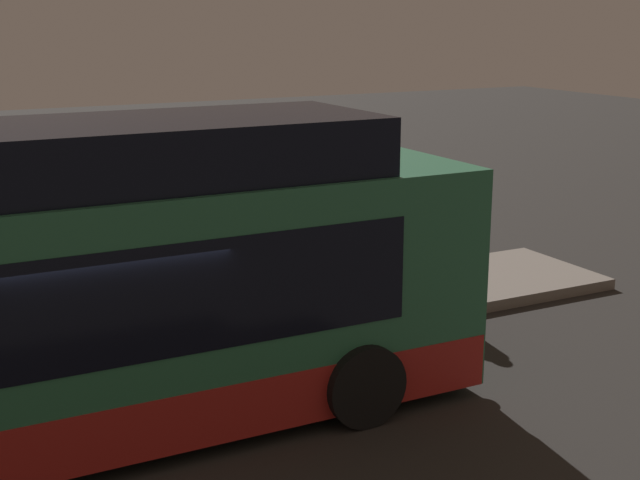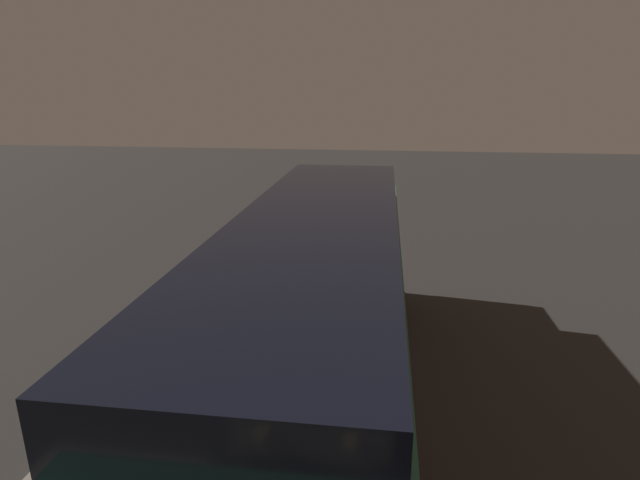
{
  "view_description": "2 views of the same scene",
  "coord_description": "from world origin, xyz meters",
  "px_view_note": "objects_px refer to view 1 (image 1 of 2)",
  "views": [
    {
      "loc": [
        -2.22,
        -9.97,
        5.01
      ],
      "look_at": [
        3.34,
        0.75,
        1.93
      ],
      "focal_mm": 50.0,
      "sensor_mm": 36.0,
      "label": 1
    },
    {
      "loc": [
        -8.65,
        -0.82,
        5.57
      ],
      "look_at": [
        3.34,
        0.75,
        1.93
      ],
      "focal_mm": 28.0,
      "sensor_mm": 36.0,
      "label": 2
    }
  ],
  "objects_px": {
    "passenger_boarding": "(136,281)",
    "passenger_with_bags": "(327,262)",
    "trash_bin": "(10,319)",
    "suitcase": "(105,323)",
    "passenger_waiting": "(429,243)"
  },
  "relations": [
    {
      "from": "passenger_waiting",
      "to": "passenger_with_bags",
      "type": "bearing_deg",
      "value": -114.48
    },
    {
      "from": "passenger_waiting",
      "to": "suitcase",
      "type": "height_order",
      "value": "passenger_waiting"
    },
    {
      "from": "passenger_boarding",
      "to": "passenger_waiting",
      "type": "bearing_deg",
      "value": -80.39
    },
    {
      "from": "passenger_boarding",
      "to": "passenger_with_bags",
      "type": "xyz_separation_m",
      "value": [
        3.13,
        -0.24,
        -0.05
      ]
    },
    {
      "from": "passenger_with_bags",
      "to": "trash_bin",
      "type": "xyz_separation_m",
      "value": [
        -4.88,
        1.05,
        -0.52
      ]
    },
    {
      "from": "passenger_boarding",
      "to": "passenger_with_bags",
      "type": "relative_size",
      "value": 1.04
    },
    {
      "from": "passenger_waiting",
      "to": "trash_bin",
      "type": "bearing_deg",
      "value": -118.16
    },
    {
      "from": "passenger_boarding",
      "to": "trash_bin",
      "type": "height_order",
      "value": "passenger_boarding"
    },
    {
      "from": "passenger_boarding",
      "to": "trash_bin",
      "type": "bearing_deg",
      "value": 79.85
    },
    {
      "from": "suitcase",
      "to": "trash_bin",
      "type": "distance_m",
      "value": 1.52
    },
    {
      "from": "passenger_boarding",
      "to": "trash_bin",
      "type": "relative_size",
      "value": 2.54
    },
    {
      "from": "trash_bin",
      "to": "passenger_boarding",
      "type": "bearing_deg",
      "value": -25.11
    },
    {
      "from": "passenger_waiting",
      "to": "suitcase",
      "type": "relative_size",
      "value": 2.03
    },
    {
      "from": "passenger_waiting",
      "to": "trash_bin",
      "type": "relative_size",
      "value": 2.87
    },
    {
      "from": "passenger_waiting",
      "to": "trash_bin",
      "type": "xyz_separation_m",
      "value": [
        -6.72,
        1.28,
        -0.69
      ]
    }
  ]
}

